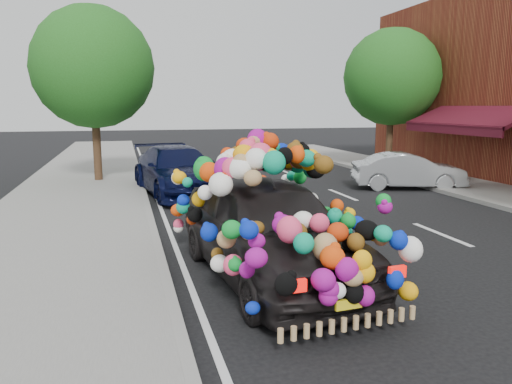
% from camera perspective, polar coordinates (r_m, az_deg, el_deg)
% --- Properties ---
extents(ground, '(100.00, 100.00, 0.00)m').
position_cam_1_polar(ground, '(9.83, 2.85, -6.23)').
color(ground, black).
rests_on(ground, ground).
extents(sidewalk, '(4.00, 60.00, 0.12)m').
position_cam_1_polar(sidewalk, '(9.48, -22.96, -7.24)').
color(sidewalk, gray).
rests_on(sidewalk, ground).
extents(kerb, '(0.15, 60.00, 0.13)m').
position_cam_1_polar(kerb, '(9.39, -11.04, -6.76)').
color(kerb, gray).
rests_on(kerb, ground).
extents(lane_markings, '(6.00, 50.00, 0.01)m').
position_cam_1_polar(lane_markings, '(11.42, 20.38, -4.54)').
color(lane_markings, silver).
rests_on(lane_markings, ground).
extents(tree_near_sidewalk, '(4.20, 4.20, 6.13)m').
position_cam_1_polar(tree_near_sidewalk, '(18.56, -18.16, 13.37)').
color(tree_near_sidewalk, '#332114').
rests_on(tree_near_sidewalk, ground).
extents(tree_far_b, '(4.00, 4.00, 5.90)m').
position_cam_1_polar(tree_far_b, '(21.93, 15.29, 12.54)').
color(tree_far_b, '#332114').
rests_on(tree_far_b, ground).
extents(plush_art_car, '(2.78, 5.19, 2.28)m').
position_cam_1_polar(plush_art_car, '(7.81, 1.49, -1.56)').
color(plush_art_car, black).
rests_on(plush_art_car, ground).
extents(navy_sedan, '(2.80, 5.34, 1.48)m').
position_cam_1_polar(navy_sedan, '(15.67, -8.94, 2.43)').
color(navy_sedan, black).
rests_on(navy_sedan, ground).
extents(silver_hatchback, '(3.83, 2.27, 1.19)m').
position_cam_1_polar(silver_hatchback, '(17.27, 17.00, 2.33)').
color(silver_hatchback, '#ACAFB3').
rests_on(silver_hatchback, ground).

